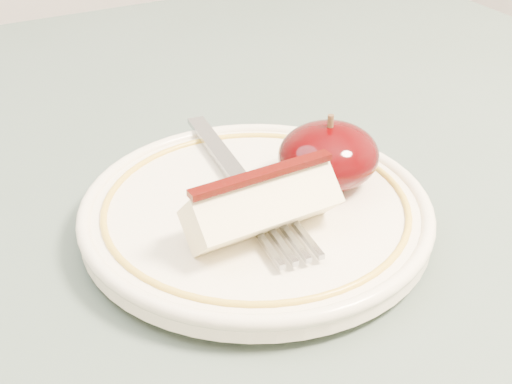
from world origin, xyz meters
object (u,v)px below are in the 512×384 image
table (242,307)px  plate (256,211)px  fork (244,184)px  apple_half (328,155)px

table → plate: (-0.00, -0.03, 0.10)m
table → fork: size_ratio=4.77×
table → plate: bearing=-96.7°
plate → apple_half: (0.05, 0.00, 0.02)m
table → plate: size_ratio=4.11×
plate → fork: (0.00, 0.02, 0.01)m
plate → fork: size_ratio=1.16×
fork → apple_half: bearing=-102.0°
table → plate: plate is taller
table → apple_half: apple_half is taller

